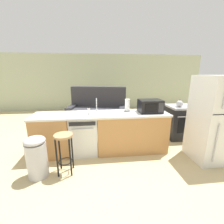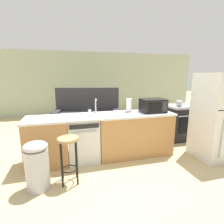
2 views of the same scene
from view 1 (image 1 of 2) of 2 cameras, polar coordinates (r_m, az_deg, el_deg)
ground_plane at (r=3.60m, az=-6.15°, el=-14.57°), size 24.00×24.00×0.00m
wall_back at (r=7.36m, az=-4.37°, el=11.15°), size 10.00×0.06×2.60m
kitchen_counter at (r=3.43m, az=-2.30°, el=-8.29°), size 2.94×0.66×0.90m
dishwasher at (r=3.43m, az=-10.57°, el=-8.51°), size 0.58×0.61×0.84m
stove_range at (r=4.56m, az=24.66°, el=-3.31°), size 0.76×0.68×0.90m
refrigerator at (r=3.60m, az=34.19°, el=-2.37°), size 0.72×0.73×1.72m
microwave at (r=3.45m, az=14.34°, el=2.23°), size 0.50×0.37×0.28m
sink_faucet at (r=3.42m, az=-5.91°, el=2.38°), size 0.07×0.18×0.30m
paper_towel_roll at (r=3.44m, az=5.88°, el=2.55°), size 0.14×0.14×0.28m
soap_bottle at (r=3.17m, az=-8.80°, el=0.20°), size 0.06×0.06×0.18m
kettle at (r=4.24m, az=24.37°, el=2.92°), size 0.21×0.17×0.19m
bar_stool at (r=2.80m, az=-17.79°, el=-12.00°), size 0.32×0.32×0.74m
trash_bin at (r=2.95m, az=-26.79°, el=-14.87°), size 0.35×0.35×0.74m
couch at (r=5.45m, az=-5.45°, el=0.19°), size 2.15×1.31×1.27m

